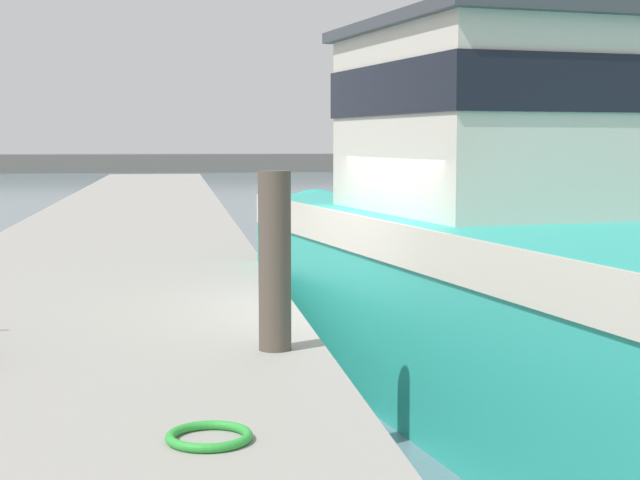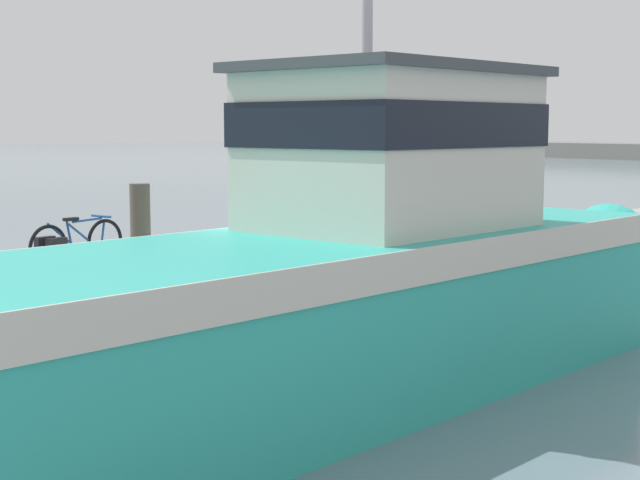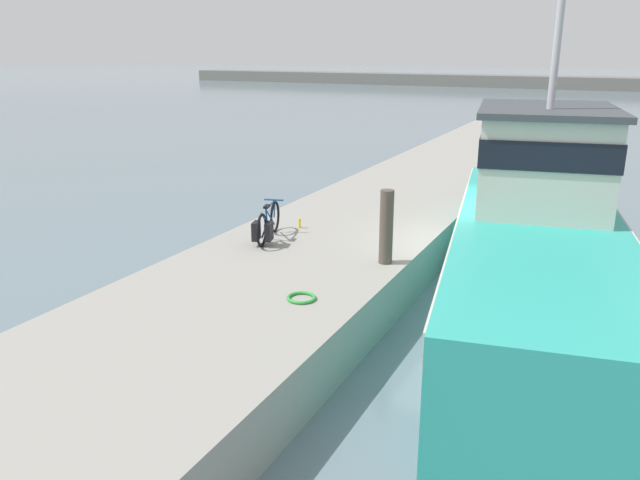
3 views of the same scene
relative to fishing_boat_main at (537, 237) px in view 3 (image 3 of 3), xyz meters
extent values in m
plane|color=slate|center=(-1.35, 0.33, -1.46)|extent=(320.00, 320.00, 0.00)
cube|color=gray|center=(-4.39, 0.33, -0.97)|extent=(4.42, 80.00, 0.98)
cube|color=teal|center=(0.12, -0.66, -0.50)|extent=(4.76, 11.06, 1.93)
cone|color=teal|center=(-0.97, 5.56, -0.50)|extent=(2.14, 2.21, 1.83)
cube|color=beige|center=(0.12, -0.66, 0.27)|extent=(4.78, 10.86, 0.39)
cube|color=beige|center=(-0.11, 0.66, 1.39)|extent=(2.89, 3.58, 1.86)
cube|color=black|center=(-0.11, 0.66, 1.72)|extent=(2.94, 3.65, 0.52)
cube|color=#3D4247|center=(-0.11, 0.66, 2.38)|extent=(3.12, 3.86, 0.12)
torus|color=black|center=(-5.30, -1.63, -0.12)|extent=(0.25, 0.70, 0.71)
torus|color=black|center=(-5.60, -0.56, -0.12)|extent=(0.25, 0.70, 0.71)
cylinder|color=navy|center=(-5.34, -1.45, -0.20)|extent=(0.14, 0.37, 0.19)
cylinder|color=navy|center=(-5.41, -1.23, -0.02)|extent=(0.07, 0.15, 0.54)
cylinder|color=navy|center=(-5.36, -1.40, 0.06)|extent=(0.17, 0.49, 0.40)
cylinder|color=navy|center=(-5.49, -0.95, -0.02)|extent=(0.23, 0.69, 0.55)
cylinder|color=navy|center=(-5.50, -0.90, 0.24)|extent=(0.19, 0.56, 0.05)
cylinder|color=navy|center=(-5.59, -0.59, 0.06)|extent=(0.06, 0.11, 0.36)
cylinder|color=navy|center=(-5.58, -0.62, 0.28)|extent=(0.43, 0.16, 0.04)
cube|color=black|center=(-5.42, -1.20, 0.28)|extent=(0.16, 0.26, 0.05)
cube|color=black|center=(-5.44, -1.62, -0.16)|extent=(0.20, 0.34, 0.39)
cube|color=black|center=(-5.17, -1.54, -0.16)|extent=(0.20, 0.34, 0.39)
cylinder|color=#51473D|center=(-2.60, -1.47, 0.25)|extent=(0.26, 0.26, 1.45)
torus|color=green|center=(-3.21, -3.83, -0.45)|extent=(0.49, 0.49, 0.05)
cylinder|color=yellow|center=(-5.24, -0.03, -0.36)|extent=(0.06, 0.06, 0.23)
camera|label=1|loc=(-3.38, -9.25, 1.21)|focal=55.00mm
camera|label=2|loc=(8.81, -7.36, 1.71)|focal=55.00mm
camera|label=3|loc=(1.29, -12.35, 3.54)|focal=35.00mm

